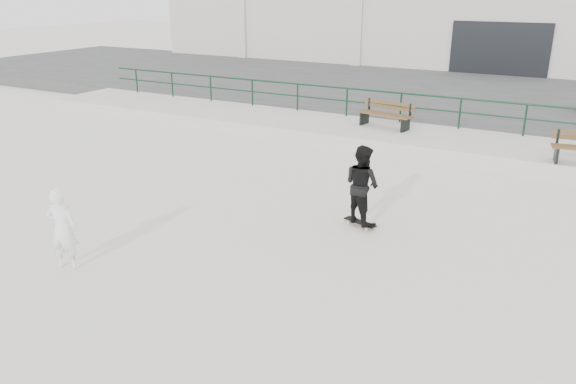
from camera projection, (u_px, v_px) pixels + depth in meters
The scene contains 8 objects.
ground at pixel (264, 273), 10.23m from camera, with size 120.00×120.00×0.00m, color silver.
ledge at pixel (416, 141), 17.96m from camera, with size 30.00×3.00×0.50m, color #B6AFA6.
parking_strip at pixel (472, 98), 24.96m from camera, with size 60.00×14.00×0.50m, color #3A3A3A.
railing at pixel (430, 103), 18.69m from camera, with size 28.00×0.06×1.03m.
bench_left at pixel (386, 115), 18.53m from camera, with size 1.94×0.89×0.86m.
skateboard at pixel (360, 223), 12.23m from camera, with size 0.80×0.43×0.09m.
standing_skater at pixel (362, 184), 11.92m from camera, with size 0.84×0.65×1.72m, color black.
seated_skater at pixel (62, 229), 10.18m from camera, with size 0.57×0.37×1.56m, color white.
Camera 1 is at (4.76, -7.76, 4.92)m, focal length 35.00 mm.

